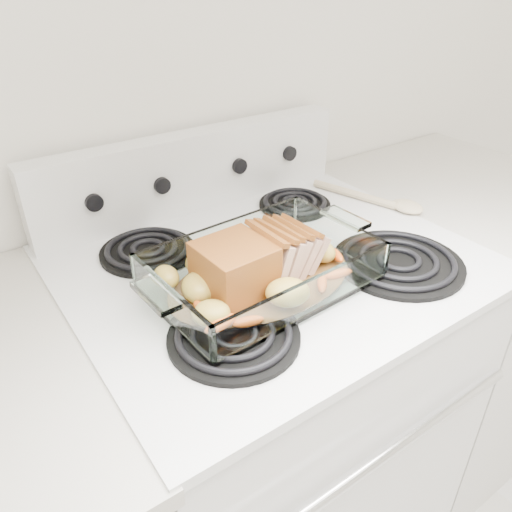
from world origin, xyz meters
TOP-DOWN VIEW (x-y plane):
  - electric_range at (0.00, 1.66)m, footprint 0.78×0.70m
  - counter_right at (0.67, 1.66)m, footprint 0.58×0.68m
  - baking_dish at (-0.07, 1.58)m, footprint 0.38×0.25m
  - pork_roast at (-0.09, 1.58)m, footprint 0.24×0.12m
  - roast_vegetables at (-0.07, 1.62)m, footprint 0.34×0.19m
  - wooden_spoon at (0.37, 1.70)m, footprint 0.12×0.27m

SIDE VIEW (x-z plane):
  - counter_right at x=0.67m, z-range 0.00..0.93m
  - electric_range at x=0.00m, z-range -0.08..1.04m
  - wooden_spoon at x=0.37m, z-range 0.93..0.96m
  - baking_dish at x=-0.07m, z-range 0.93..1.00m
  - roast_vegetables at x=-0.07m, z-range 0.95..0.99m
  - pork_roast at x=-0.09m, z-range 0.95..1.04m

